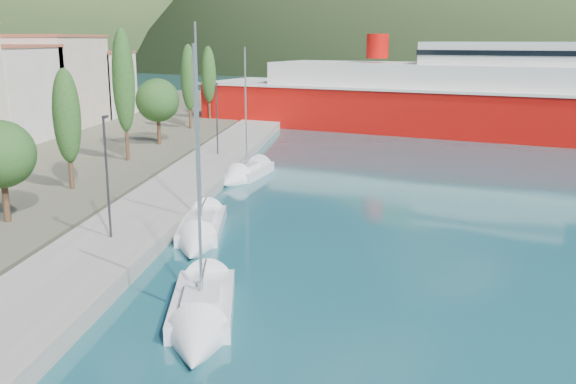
# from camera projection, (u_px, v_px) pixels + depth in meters

# --- Properties ---
(ground) EXTENTS (1400.00, 1400.00, 0.00)m
(ground) POSITION_uv_depth(u_px,v_px,m) (347.00, 91.00, 133.17)
(ground) COLOR #1A535C
(quay) EXTENTS (5.00, 88.00, 0.80)m
(quay) POSITION_uv_depth(u_px,v_px,m) (176.00, 192.00, 43.26)
(quay) COLOR gray
(quay) RESTS_ON ground
(tree_row) EXTENTS (4.08, 62.92, 11.05)m
(tree_row) POSITION_uv_depth(u_px,v_px,m) (108.00, 103.00, 48.52)
(tree_row) COLOR #47301E
(tree_row) RESTS_ON land_strip
(lamp_posts) EXTENTS (0.15, 47.13, 6.06)m
(lamp_posts) POSITION_uv_depth(u_px,v_px,m) (112.00, 170.00, 31.93)
(lamp_posts) COLOR #2D2D33
(lamp_posts) RESTS_ON quay
(sailboat_near) EXTENTS (3.63, 8.09, 11.22)m
(sailboat_near) POSITION_uv_depth(u_px,v_px,m) (199.00, 326.00, 23.25)
(sailboat_near) COLOR silver
(sailboat_near) RESTS_ON ground
(sailboat_mid) EXTENTS (3.36, 8.71, 12.21)m
(sailboat_mid) POSITION_uv_depth(u_px,v_px,m) (198.00, 237.00, 33.79)
(sailboat_mid) COLOR silver
(sailboat_mid) RESTS_ON ground
(sailboat_far) EXTENTS (3.84, 7.70, 10.84)m
(sailboat_far) POSITION_uv_depth(u_px,v_px,m) (240.00, 177.00, 48.67)
(sailboat_far) COLOR silver
(sailboat_far) RESTS_ON ground
(ferry) EXTENTS (59.70, 32.07, 11.72)m
(ferry) POSITION_uv_depth(u_px,v_px,m) (445.00, 101.00, 73.66)
(ferry) COLOR #BD0D09
(ferry) RESTS_ON ground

